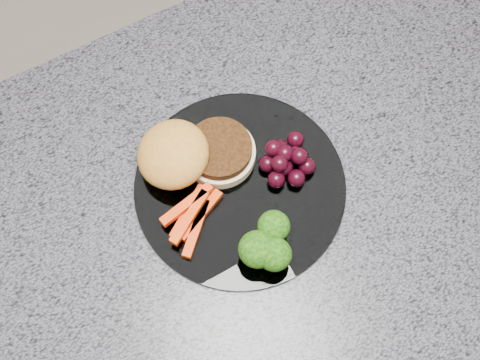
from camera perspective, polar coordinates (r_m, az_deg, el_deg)
name	(u,v)px	position (r m, az deg, el deg)	size (l,w,h in m)	color
island_cabinet	(217,301)	(1.26, -1.97, -10.31)	(1.20, 0.60, 0.86)	brown
countertop	(205,226)	(0.83, -2.97, -3.93)	(1.20, 0.60, 0.04)	#53525D
plate	(240,187)	(0.82, 0.00, -0.60)	(0.26, 0.26, 0.01)	white
burger	(190,155)	(0.81, -4.29, 2.15)	(0.15, 0.11, 0.05)	beige
carrot_sticks	(192,215)	(0.80, -4.10, -3.04)	(0.08, 0.08, 0.02)	red
broccoli	(267,245)	(0.76, 2.33, -5.55)	(0.07, 0.07, 0.05)	#5E9737
grape_bunch	(287,160)	(0.81, 4.01, 1.74)	(0.07, 0.07, 0.04)	black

